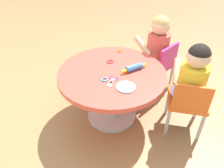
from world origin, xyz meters
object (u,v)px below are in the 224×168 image
craft_table (112,84)px  rolling_pin (134,68)px  seated_child_left (193,75)px  craft_scissors (113,80)px  child_chair_left (187,102)px  child_chair_right (158,64)px  seated_child_right (158,42)px

craft_table → rolling_pin: rolling_pin is taller
craft_table → seated_child_left: bearing=-110.3°
craft_scissors → craft_table: bearing=-5.9°
child_chair_left → child_chair_right: (0.59, 0.04, 0.00)m
child_chair_right → craft_scissors: bearing=129.8°
child_chair_left → seated_child_left: (0.04, -0.01, 0.23)m
seated_child_left → seated_child_right: 0.59m
seated_child_right → craft_scissors: bearing=133.1°
child_chair_right → rolling_pin: (-0.34, 0.34, 0.20)m
craft_table → child_chair_right: size_ratio=1.64×
child_chair_right → seated_child_right: (0.03, 0.02, 0.23)m
seated_child_left → rolling_pin: bearing=62.4°
seated_child_left → child_chair_right: seated_child_left is taller
seated_child_left → seated_child_right: size_ratio=1.00×
craft_table → child_chair_left: bearing=-114.0°
craft_table → seated_child_right: bearing=-53.9°
rolling_pin → craft_scissors: rolling_pin is taller
child_chair_left → rolling_pin: (0.25, 0.39, 0.20)m
seated_child_left → seated_child_right: bearing=7.9°
child_chair_left → seated_child_right: seated_child_right is taller
seated_child_right → craft_table: bearing=126.1°
craft_table → rolling_pin: bearing=-91.5°
seated_child_right → seated_child_left: bearing=-172.1°
child_chair_right → seated_child_right: seated_child_right is taller
seated_child_left → craft_scissors: seated_child_left is taller
seated_child_left → craft_table: bearing=69.7°
craft_table → craft_scissors: craft_scissors is taller
craft_table → child_chair_left: (-0.25, -0.57, -0.06)m
craft_table → child_chair_left: child_chair_left is taller
seated_child_right → rolling_pin: bearing=139.0°
craft_table → seated_child_left: 0.64m
craft_scissors → rolling_pin: bearing=-60.3°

